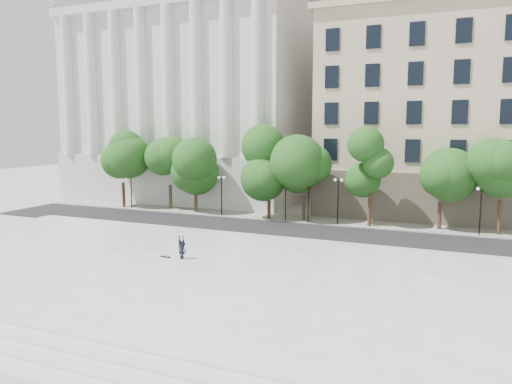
% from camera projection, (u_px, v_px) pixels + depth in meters
% --- Properties ---
extents(ground, '(160.00, 160.00, 0.00)m').
position_uv_depth(ground, '(148.00, 286.00, 29.47)').
color(ground, '#B0AEA6').
rests_on(ground, ground).
extents(plaza, '(44.00, 22.00, 0.45)m').
position_uv_depth(plaza, '(176.00, 269.00, 32.17)').
color(plaza, white).
rests_on(plaza, ground).
extents(street, '(60.00, 8.00, 0.02)m').
position_uv_depth(street, '(264.00, 229.00, 45.86)').
color(street, black).
rests_on(street, ground).
extents(far_sidewalk, '(60.00, 4.00, 0.12)m').
position_uv_depth(far_sidewalk, '(286.00, 218.00, 51.31)').
color(far_sidewalk, '#9E9C91').
rests_on(far_sidewalk, ground).
extents(building_west, '(31.50, 27.65, 25.60)m').
position_uv_depth(building_west, '(208.00, 102.00, 69.62)').
color(building_west, silver).
rests_on(building_west, ground).
extents(building_east, '(36.00, 26.15, 23.00)m').
position_uv_depth(building_east, '(501.00, 111.00, 55.60)').
color(building_east, beige).
rests_on(building_east, ground).
extents(traffic_light_west, '(0.50, 1.74, 4.19)m').
position_uv_depth(traffic_light_west, '(286.00, 185.00, 49.11)').
color(traffic_light_west, black).
rests_on(traffic_light_west, ground).
extents(traffic_light_east, '(0.64, 1.77, 4.20)m').
position_uv_depth(traffic_light_east, '(308.00, 186.00, 48.18)').
color(traffic_light_east, black).
rests_on(traffic_light_east, ground).
extents(person_lying, '(0.72, 1.65, 0.44)m').
position_uv_depth(person_lying, '(182.00, 256.00, 33.81)').
color(person_lying, black).
rests_on(person_lying, plaza).
extents(skateboard, '(0.73, 0.22, 0.07)m').
position_uv_depth(skateboard, '(165.00, 257.00, 34.25)').
color(skateboard, black).
rests_on(skateboard, plaza).
extents(plaza_steps, '(44.00, 3.00, 0.30)m').
position_uv_depth(plaza_steps, '(25.00, 344.00, 21.35)').
color(plaza_steps, white).
rests_on(plaza_steps, ground).
extents(street_trees, '(43.69, 5.54, 7.92)m').
position_uv_depth(street_trees, '(269.00, 168.00, 50.74)').
color(street_trees, '#382619').
rests_on(street_trees, ground).
extents(lamp_posts, '(37.37, 0.28, 4.51)m').
position_uv_depth(lamp_posts, '(279.00, 191.00, 49.77)').
color(lamp_posts, black).
rests_on(lamp_posts, ground).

